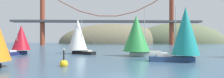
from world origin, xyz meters
name	(u,v)px	position (x,y,z in m)	size (l,w,h in m)	color
ground_plane	(122,76)	(0.00, 0.00, 0.00)	(360.00, 360.00, 0.00)	#385670
headland_right	(178,43)	(60.00, 135.00, 0.00)	(78.43, 44.00, 34.22)	#5B6647
headland_center	(113,43)	(5.00, 135.00, 0.00)	(89.16, 44.00, 32.36)	#6B664C
suspension_bridge	(108,19)	(0.00, 95.00, 15.70)	(115.14, 6.00, 34.74)	brown
sailboat_white_mainsail	(78,35)	(-8.49, 28.50, 4.65)	(8.10, 7.57, 9.42)	black
sailboat_green_sail	(137,34)	(5.24, 21.86, 4.72)	(10.06, 6.66, 10.24)	white
sailboat_crimson_sail	(21,39)	(-21.84, 26.56, 3.79)	(5.36, 7.45, 7.38)	#191E4C
sailboat_teal_sail	(184,33)	(11.25, 11.44, 4.73)	(8.36, 4.94, 9.16)	navy
channel_buoy	(64,63)	(-7.36, 7.12, 0.37)	(1.10, 1.10, 2.64)	gold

